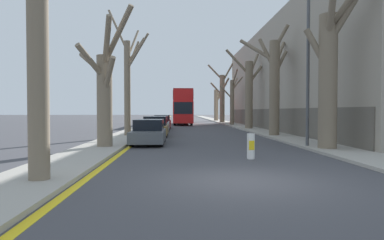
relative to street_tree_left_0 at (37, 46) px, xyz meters
name	(u,v)px	position (x,y,z in m)	size (l,w,h in m)	color
ground_plane	(243,181)	(5.28, 0.12, -3.50)	(300.00, 300.00, 0.00)	#424247
sidewalk_left	(156,121)	(-0.28, 50.12, -3.44)	(2.31, 120.00, 0.12)	#A39E93
sidewalk_right	(220,121)	(10.85, 50.12, -3.44)	(2.31, 120.00, 0.12)	#A39E93
building_facade_right	(313,78)	(16.99, 24.64, 1.60)	(10.08, 39.24, 10.21)	#9E9384
kerb_line_stripe	(163,122)	(1.06, 50.12, -3.49)	(0.24, 120.00, 0.01)	yellow
street_tree_left_0	(37,46)	(0.00, 0.00, 0.00)	(1.00, 3.21, 8.11)	#7A6B56
street_tree_left_1	(104,90)	(-0.02, 8.02, -0.63)	(3.31, 3.32, 6.72)	#7A6B56
street_tree_left_2	(128,80)	(-0.01, 15.83, 0.60)	(3.26, 3.64, 9.33)	#7A6B56
street_tree_right_0	(330,71)	(10.59, 6.71, 0.19)	(2.37, 3.13, 8.19)	#7A6B56
street_tree_right_1	(274,82)	(10.51, 15.63, 0.48)	(3.93, 3.49, 7.95)	#7A6B56
street_tree_right_2	(249,91)	(10.64, 25.06, 0.34)	(3.83, 1.87, 7.99)	#7A6B56
street_tree_right_3	(232,100)	(10.49, 34.54, -0.19)	(2.70, 4.04, 7.00)	#7A6B56
street_tree_right_4	(222,96)	(10.33, 43.43, 0.69)	(4.07, 3.32, 9.26)	#7A6B56
street_tree_right_5	(217,103)	(10.62, 52.85, -0.24)	(2.31, 3.00, 6.86)	#7A6B56
double_decker_bus	(183,105)	(4.21, 37.81, -0.89)	(2.53, 10.72, 4.61)	red
parked_car_0	(149,132)	(1.92, 10.46, -2.84)	(1.78, 4.53, 1.38)	#4C5156
parked_car_1	(155,127)	(1.92, 16.04, -2.81)	(1.79, 4.15, 1.46)	olive
parked_car_2	(159,124)	(1.92, 21.18, -2.82)	(1.70, 4.10, 1.41)	#9EA3AD
parked_car_3	(162,122)	(1.92, 26.80, -2.82)	(1.73, 4.38, 1.43)	maroon
lamp_post	(306,47)	(9.95, 7.96, 1.55)	(1.40, 0.20, 9.16)	#4C4F54
traffic_bollard	(251,146)	(6.39, 4.26, -3.00)	(0.30, 0.31, 0.98)	white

